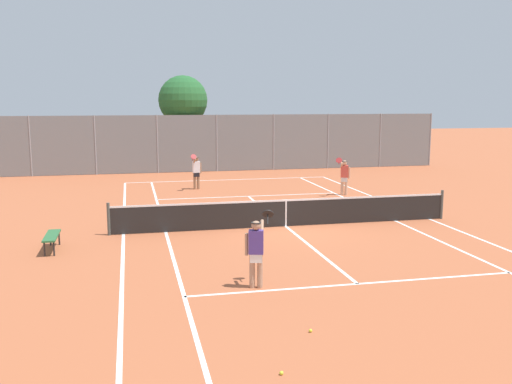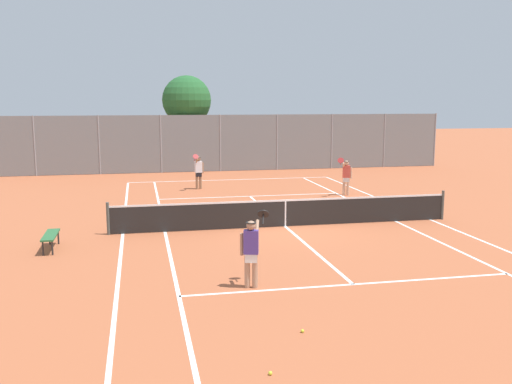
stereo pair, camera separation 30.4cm
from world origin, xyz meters
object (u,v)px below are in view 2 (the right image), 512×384
Objects in this scene: player_far_right at (346,175)px; loose_tennis_ball_0 at (167,227)px; courtside_bench at (51,236)px; tree_behind_left at (188,101)px; player_near_side at (251,249)px; loose_tennis_ball_1 at (358,207)px; loose_tennis_ball_2 at (270,373)px; loose_tennis_ball_3 at (302,331)px; player_far_left at (199,170)px; tennis_net at (285,212)px.

player_far_right is 26.88× the size of loose_tennis_ball_0.
tree_behind_left reaches higher than courtside_bench.
tree_behind_left reaches higher than loose_tennis_ball_0.
player_near_side is 23.71m from tree_behind_left.
loose_tennis_ball_0 is 0.01× the size of tree_behind_left.
player_near_side reaches higher than loose_tennis_ball_0.
loose_tennis_ball_0 is (-1.63, 6.70, -0.89)m from player_near_side.
tree_behind_left is at bearing 82.23° from loose_tennis_ball_0.
courtside_bench is at bearing -147.97° from loose_tennis_ball_0.
loose_tennis_ball_1 is at bearing 15.98° from loose_tennis_ball_0.
player_near_side is 10.94m from loose_tennis_ball_1.
loose_tennis_ball_3 is at bearing 57.17° from loose_tennis_ball_2.
loose_tennis_ball_1 is 14.87m from loose_tennis_ball_2.
loose_tennis_ball_0 is 17.44m from tree_behind_left.
loose_tennis_ball_1 is 1.00× the size of loose_tennis_ball_2.
player_far_left is at bearing 133.69° from loose_tennis_ball_1.
loose_tennis_ball_3 is at bearing -116.28° from loose_tennis_ball_1.
player_far_right is 26.88× the size of loose_tennis_ball_3.
loose_tennis_ball_0 is (-8.43, -5.19, -0.89)m from player_far_right.
player_near_side is 2.95m from loose_tennis_ball_3.
loose_tennis_ball_1 is (5.86, -6.14, -0.89)m from player_far_left.
loose_tennis_ball_0 and loose_tennis_ball_1 have the same top height.
tree_behind_left reaches higher than loose_tennis_ball_3.
player_far_left reaches higher than loose_tennis_ball_3.
player_far_left is 17.88m from loose_tennis_ball_3.
player_far_right is (4.38, 5.77, 0.42)m from tennis_net.
loose_tennis_ball_1 is at bearing 21.31° from courtside_bench.
loose_tennis_ball_1 is at bearing -101.01° from player_far_right.
tree_behind_left is (-5.57, 14.52, 4.20)m from loose_tennis_ball_1.
loose_tennis_ball_3 is at bearing -52.89° from courtside_bench.
tennis_net reaches higher than loose_tennis_ball_3.
loose_tennis_ball_2 is at bearing -122.83° from loose_tennis_ball_3.
player_far_left is 11.89m from courtside_bench.
player_near_side reaches higher than loose_tennis_ball_3.
player_far_right is at bearing 31.73° from courtside_bench.
courtside_bench reaches higher than loose_tennis_ball_2.
loose_tennis_ball_0 is 1.00× the size of loose_tennis_ball_2.
player_near_side reaches higher than courtside_bench.
courtside_bench is (-4.55, 8.82, 0.38)m from loose_tennis_ball_2.
tennis_net is at bearing 74.11° from loose_tennis_ball_2.
player_far_right is at bearing 60.24° from player_near_side.
loose_tennis_ball_0 is 11.04m from loose_tennis_ball_2.
loose_tennis_ball_1 is at bearing 63.72° from loose_tennis_ball_3.
courtside_bench is at bearing -158.69° from loose_tennis_ball_1.
loose_tennis_ball_1 is 0.04× the size of courtside_bench.
tennis_net is 181.82× the size of loose_tennis_ball_3.
tree_behind_left is (2.29, 16.77, 4.20)m from loose_tennis_ball_0.
tree_behind_left is (1.20, 27.76, 4.20)m from loose_tennis_ball_2.
courtside_bench is (-11.89, -7.35, -0.52)m from player_far_right.
loose_tennis_ball_3 is at bearing -90.48° from tree_behind_left.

